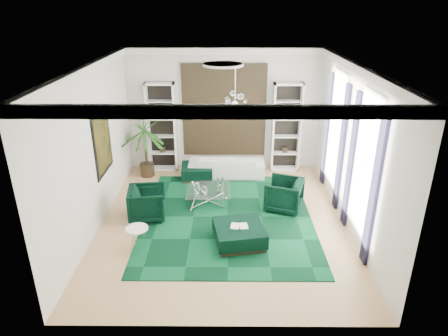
{
  "coord_description": "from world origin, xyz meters",
  "views": [
    {
      "loc": [
        0.08,
        -8.66,
        5.09
      ],
      "look_at": [
        0.02,
        0.5,
        1.21
      ],
      "focal_mm": 32.0,
      "sensor_mm": 36.0,
      "label": 1
    }
  ],
  "objects_px": {
    "sofa": "(227,165)",
    "armchair_left": "(147,203)",
    "coffee_table": "(209,196)",
    "ottoman_front": "(239,235)",
    "armchair_right": "(284,194)",
    "side_table": "(138,238)",
    "palm": "(145,139)",
    "ottoman_side": "(197,172)"
  },
  "relations": [
    {
      "from": "armchair_left",
      "to": "sofa",
      "type": "bearing_deg",
      "value": -44.28
    },
    {
      "from": "coffee_table",
      "to": "ottoman_front",
      "type": "height_order",
      "value": "ottoman_front"
    },
    {
      "from": "armchair_right",
      "to": "ottoman_front",
      "type": "xyz_separation_m",
      "value": [
        -1.21,
        -1.62,
        -0.2
      ]
    },
    {
      "from": "ottoman_front",
      "to": "side_table",
      "type": "bearing_deg",
      "value": -175.44
    },
    {
      "from": "armchair_right",
      "to": "palm",
      "type": "relative_size",
      "value": 0.38
    },
    {
      "from": "side_table",
      "to": "ottoman_side",
      "type": "bearing_deg",
      "value": 74.29
    },
    {
      "from": "ottoman_front",
      "to": "armchair_right",
      "type": "bearing_deg",
      "value": 53.15
    },
    {
      "from": "armchair_left",
      "to": "coffee_table",
      "type": "relative_size",
      "value": 0.77
    },
    {
      "from": "sofa",
      "to": "armchair_right",
      "type": "relative_size",
      "value": 2.56
    },
    {
      "from": "armchair_right",
      "to": "ottoman_side",
      "type": "height_order",
      "value": "armchair_right"
    },
    {
      "from": "coffee_table",
      "to": "palm",
      "type": "relative_size",
      "value": 0.48
    },
    {
      "from": "armchair_right",
      "to": "coffee_table",
      "type": "xyz_separation_m",
      "value": [
        -1.98,
        0.3,
        -0.21
      ]
    },
    {
      "from": "armchair_left",
      "to": "coffee_table",
      "type": "bearing_deg",
      "value": -69.96
    },
    {
      "from": "armchair_left",
      "to": "coffee_table",
      "type": "height_order",
      "value": "armchair_left"
    },
    {
      "from": "coffee_table",
      "to": "palm",
      "type": "distance_m",
      "value": 2.88
    },
    {
      "from": "armchair_left",
      "to": "palm",
      "type": "relative_size",
      "value": 0.37
    },
    {
      "from": "ottoman_front",
      "to": "side_table",
      "type": "distance_m",
      "value": 2.26
    },
    {
      "from": "armchair_left",
      "to": "ottoman_front",
      "type": "relative_size",
      "value": 0.83
    },
    {
      "from": "sofa",
      "to": "armchair_right",
      "type": "bearing_deg",
      "value": 125.58
    },
    {
      "from": "side_table",
      "to": "ottoman_front",
      "type": "bearing_deg",
      "value": 4.56
    },
    {
      "from": "ottoman_side",
      "to": "palm",
      "type": "distance_m",
      "value": 1.86
    },
    {
      "from": "ottoman_side",
      "to": "side_table",
      "type": "height_order",
      "value": "side_table"
    },
    {
      "from": "armchair_right",
      "to": "ottoman_side",
      "type": "relative_size",
      "value": 0.98
    },
    {
      "from": "armchair_right",
      "to": "coffee_table",
      "type": "relative_size",
      "value": 0.78
    },
    {
      "from": "coffee_table",
      "to": "palm",
      "type": "height_order",
      "value": "palm"
    },
    {
      "from": "armchair_left",
      "to": "palm",
      "type": "height_order",
      "value": "palm"
    },
    {
      "from": "side_table",
      "to": "armchair_right",
      "type": "bearing_deg",
      "value": 27.44
    },
    {
      "from": "sofa",
      "to": "palm",
      "type": "distance_m",
      "value": 2.63
    },
    {
      "from": "ottoman_side",
      "to": "side_table",
      "type": "distance_m",
      "value": 3.89
    },
    {
      "from": "armchair_left",
      "to": "side_table",
      "type": "bearing_deg",
      "value": 173.49
    },
    {
      "from": "sofa",
      "to": "ottoman_front",
      "type": "relative_size",
      "value": 2.16
    },
    {
      "from": "sofa",
      "to": "armchair_left",
      "type": "height_order",
      "value": "armchair_left"
    },
    {
      "from": "armchair_right",
      "to": "ottoman_front",
      "type": "height_order",
      "value": "armchair_right"
    },
    {
      "from": "ottoman_front",
      "to": "side_table",
      "type": "xyz_separation_m",
      "value": [
        -2.25,
        -0.18,
        0.02
      ]
    },
    {
      "from": "coffee_table",
      "to": "side_table",
      "type": "bearing_deg",
      "value": -125.32
    },
    {
      "from": "sofa",
      "to": "armchair_left",
      "type": "xyz_separation_m",
      "value": [
        -1.99,
        -2.65,
        0.07
      ]
    },
    {
      "from": "sofa",
      "to": "armchair_left",
      "type": "relative_size",
      "value": 2.59
    },
    {
      "from": "ottoman_side",
      "to": "ottoman_front",
      "type": "height_order",
      "value": "ottoman_front"
    },
    {
      "from": "armchair_left",
      "to": "armchair_right",
      "type": "relative_size",
      "value": 0.99
    },
    {
      "from": "coffee_table",
      "to": "palm",
      "type": "xyz_separation_m",
      "value": [
        -2.0,
        1.82,
        1.0
      ]
    },
    {
      "from": "ottoman_front",
      "to": "palm",
      "type": "distance_m",
      "value": 4.75
    },
    {
      "from": "ottoman_front",
      "to": "side_table",
      "type": "relative_size",
      "value": 2.18
    }
  ]
}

